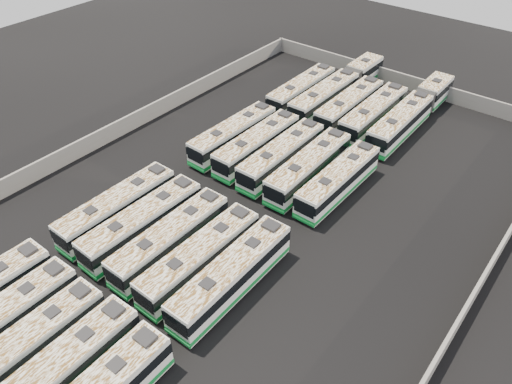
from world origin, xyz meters
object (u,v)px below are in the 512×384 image
at_px(bus_midfront_left, 143,223).
at_px(bus_midback_right, 309,168).
at_px(bus_midfront_center, 170,240).
at_px(bus_midback_far_right, 338,181).
at_px(bus_back_far_right, 412,112).
at_px(bus_midback_far_left, 233,135).
at_px(bus_back_far_left, 301,91).
at_px(bus_midback_left, 257,145).
at_px(bus_midback_center, 282,156).
at_px(bus_midfront_right, 200,258).
at_px(bus_back_right, 373,114).
at_px(bus_midfront_far_right, 232,276).
at_px(bus_back_left, 338,88).
at_px(bus_back_center, 349,106).
at_px(bus_midfront_far_left, 118,208).
at_px(bus_front_left, 0,324).
at_px(bus_front_right, 56,376).
at_px(bus_front_center, 25,350).

relative_size(bus_midfront_left, bus_midback_right, 0.99).
bearing_deg(bus_midfront_left, bus_midfront_center, 2.66).
xyz_separation_m(bus_midback_far_right, bus_back_far_right, (-0.11, 18.60, 0.06)).
xyz_separation_m(bus_midback_far_left, bus_midback_far_right, (14.70, -0.05, -0.02)).
height_order(bus_midback_right, bus_back_far_left, bus_midback_right).
distance_m(bus_midback_left, bus_midback_center, 3.64).
height_order(bus_midfront_right, bus_back_right, bus_back_right).
bearing_deg(bus_midfront_far_right, bus_midback_center, 112.18).
bearing_deg(bus_midfront_left, bus_midback_center, 79.18).
relative_size(bus_back_left, bus_back_far_right, 1.01).
bearing_deg(bus_midback_right, bus_midfront_left, -113.98).
distance_m(bus_back_far_left, bus_back_center, 7.47).
relative_size(bus_midfront_far_left, bus_midback_center, 0.99).
bearing_deg(bus_midfront_center, bus_back_far_left, 102.43).
bearing_deg(bus_midback_far_left, bus_back_center, 65.08).
height_order(bus_front_left, bus_back_right, bus_back_right).
distance_m(bus_midfront_far_left, bus_midback_far_left, 17.58).
relative_size(bus_front_right, bus_midfront_left, 1.01).
relative_size(bus_midback_left, bus_midback_right, 0.98).
bearing_deg(bus_midback_far_left, bus_back_left, 80.47).
distance_m(bus_midfront_left, bus_midfront_far_right, 11.03).
bearing_deg(bus_midback_center, bus_back_center, 89.22).
bearing_deg(bus_back_far_right, bus_back_left, -179.90).
bearing_deg(bus_midback_right, bus_front_right, -90.99).
relative_size(bus_front_left, bus_front_right, 0.97).
xyz_separation_m(bus_midback_center, bus_back_right, (3.65, 15.01, 0.03)).
distance_m(bus_midfront_far_right, bus_back_far_left, 35.31).
height_order(bus_midback_far_left, bus_back_far_left, bus_midback_far_left).
bearing_deg(bus_front_right, bus_midfront_center, 102.90).
relative_size(bus_front_center, bus_midfront_far_left, 0.98).
xyz_separation_m(bus_midfront_right, bus_midback_left, (-7.41, 17.55, -0.00)).
distance_m(bus_midback_center, bus_back_far_right, 20.01).
bearing_deg(bus_front_left, bus_midback_left, 88.97).
bearing_deg(bus_back_right, bus_front_center, -94.58).
height_order(bus_midfront_left, bus_midfront_center, bus_midfront_left).
bearing_deg(bus_midfront_right, bus_midfront_left, -178.78).
distance_m(bus_midfront_left, bus_midback_far_right, 20.76).
xyz_separation_m(bus_midback_left, bus_back_far_left, (-3.71, 14.68, -0.01)).
height_order(bus_front_right, bus_back_center, bus_back_center).
xyz_separation_m(bus_front_left, bus_midback_far_right, (10.99, 32.21, 0.00)).
relative_size(bus_midback_left, bus_back_center, 0.98).
distance_m(bus_midfront_far_right, bus_midback_left, 20.60).
bearing_deg(bus_midback_left, bus_midfront_far_left, -101.75).
height_order(bus_front_left, bus_back_left, bus_back_left).
xyz_separation_m(bus_midfront_left, bus_midback_right, (7.39, 17.49, 0.02)).
bearing_deg(bus_front_center, bus_front_left, 177.77).
distance_m(bus_front_right, bus_back_far_right, 50.84).
bearing_deg(bus_front_left, bus_midfront_center, 75.22).
xyz_separation_m(bus_back_left, bus_back_center, (3.80, -3.55, -0.01)).
height_order(bus_midfront_right, bus_back_far_left, bus_midfront_right).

